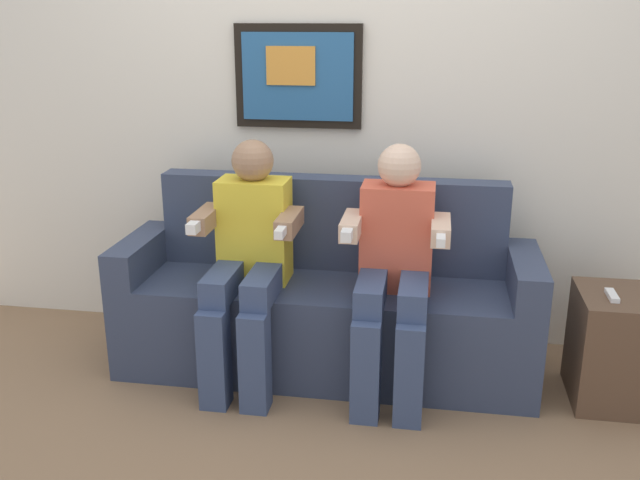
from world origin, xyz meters
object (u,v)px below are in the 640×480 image
at_px(spare_remote_on_table, 612,295).
at_px(person_on_left, 248,256).
at_px(side_table_right, 621,348).
at_px(person_on_right, 395,264).
at_px(couch, 326,306).

bearing_deg(spare_remote_on_table, person_on_left, -179.22).
bearing_deg(side_table_right, person_on_right, -176.47).
distance_m(person_on_right, spare_remote_on_table, 0.92).
distance_m(person_on_left, spare_remote_on_table, 1.58).
relative_size(side_table_right, spare_remote_on_table, 3.85).
xyz_separation_m(person_on_right, side_table_right, (1.00, 0.06, -0.36)).
bearing_deg(couch, person_on_left, -152.95).
relative_size(person_on_left, spare_remote_on_table, 8.54).
bearing_deg(person_on_right, couch, 152.94).
height_order(person_on_left, spare_remote_on_table, person_on_left).
bearing_deg(side_table_right, spare_remote_on_table, -152.69).
height_order(person_on_left, person_on_right, same).
height_order(couch, person_on_right, person_on_right).
xyz_separation_m(person_on_left, side_table_right, (1.65, 0.06, -0.36)).
xyz_separation_m(person_on_left, spare_remote_on_table, (1.57, 0.02, -0.10)).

